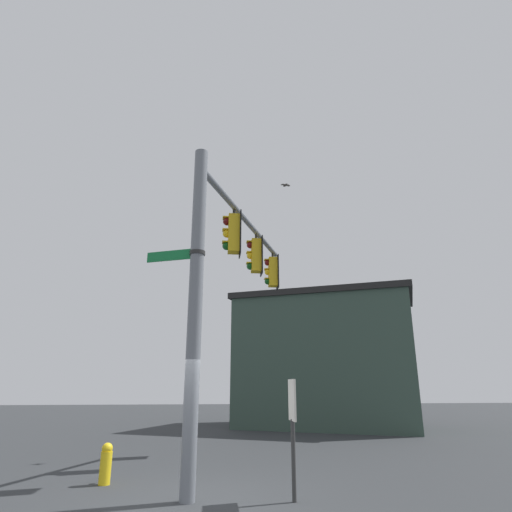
# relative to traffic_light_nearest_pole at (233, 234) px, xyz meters

# --- Properties ---
(ground_plane) EXTENTS (80.00, 80.00, 0.00)m
(ground_plane) POSITION_rel_traffic_light_nearest_pole_xyz_m (-2.09, 0.84, -5.91)
(ground_plane) COLOR #2D3033
(signal_pole) EXTENTS (0.29, 0.29, 7.11)m
(signal_pole) POSITION_rel_traffic_light_nearest_pole_xyz_m (-2.09, 0.84, -2.36)
(signal_pole) COLOR slate
(signal_pole) RESTS_ON ground
(mast_arm) EXTENTS (6.44, 2.80, 0.17)m
(mast_arm) POSITION_rel_traffic_light_nearest_pole_xyz_m (1.10, -0.48, 0.78)
(mast_arm) COLOR slate
(traffic_light_nearest_pole) EXTENTS (0.54, 0.49, 1.31)m
(traffic_light_nearest_pole) POSITION_rel_traffic_light_nearest_pole_xyz_m (0.00, 0.00, 0.00)
(traffic_light_nearest_pole) COLOR black
(traffic_light_mid_inner) EXTENTS (0.54, 0.49, 1.31)m
(traffic_light_mid_inner) POSITION_rel_traffic_light_nearest_pole_xyz_m (1.95, -0.81, 0.00)
(traffic_light_mid_inner) COLOR black
(traffic_light_mid_outer) EXTENTS (0.54, 0.49, 1.31)m
(traffic_light_mid_outer) POSITION_rel_traffic_light_nearest_pole_xyz_m (3.90, -1.62, 0.00)
(traffic_light_mid_outer) COLOR black
(street_name_sign) EXTENTS (0.63, 1.27, 0.22)m
(street_name_sign) POSITION_rel_traffic_light_nearest_pole_xyz_m (-1.97, 1.12, -1.22)
(street_name_sign) COLOR #147238
(bird_flying) EXTENTS (0.28, 0.39, 0.09)m
(bird_flying) POSITION_rel_traffic_light_nearest_pole_xyz_m (3.79, -2.15, 3.42)
(bird_flying) COLOR #4C4742
(storefront_building) EXTENTS (9.28, 10.44, 6.51)m
(storefront_building) POSITION_rel_traffic_light_nearest_pole_xyz_m (11.24, -5.50, -2.64)
(storefront_building) COLOR #33473D
(storefront_building) RESTS_ON ground
(fire_hydrant) EXTENTS (0.35, 0.24, 0.82)m
(fire_hydrant) POSITION_rel_traffic_light_nearest_pole_xyz_m (-0.48, 2.66, -5.50)
(fire_hydrant) COLOR yellow
(fire_hydrant) RESTS_ON ground
(historical_marker) EXTENTS (0.60, 0.08, 2.13)m
(historical_marker) POSITION_rel_traffic_light_nearest_pole_xyz_m (-2.26, -1.08, -4.51)
(historical_marker) COLOR #333333
(historical_marker) RESTS_ON ground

